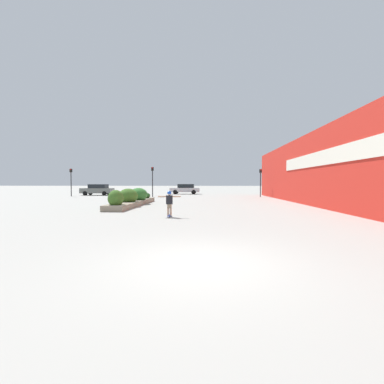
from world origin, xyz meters
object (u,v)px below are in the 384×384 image
object	(u,v)px
traffic_light_left	(152,177)
car_leftmost	(97,190)
skateboard	(169,216)
car_center_left	(185,189)
skateboarder	(169,201)
traffic_light_right	(261,178)
traffic_light_far_left	(71,178)

from	to	relation	value
traffic_light_left	car_leftmost	bearing A→B (deg)	157.14
skateboard	car_center_left	distance (m)	27.40
car_center_left	skateboarder	bearing A→B (deg)	-176.72
skateboard	car_center_left	xyz separation A→B (m)	(-1.57, 27.35, 0.76)
car_center_left	traffic_light_left	distance (m)	9.20
car_center_left	traffic_light_right	size ratio (longest dim) A/B	1.32
skateboard	skateboarder	size ratio (longest dim) A/B	0.61
skateboard	traffic_light_left	xyz separation A→B (m)	(-4.99, 18.98, 2.47)
car_leftmost	skateboard	bearing A→B (deg)	-148.76
skateboard	traffic_light_left	size ratio (longest dim) A/B	0.21
car_center_left	traffic_light_far_left	size ratio (longest dim) A/B	1.28
car_center_left	skateboard	bearing A→B (deg)	-176.72
car_center_left	traffic_light_left	xyz separation A→B (m)	(-3.42, -8.37, 1.71)
car_center_left	traffic_light_far_left	xyz separation A→B (m)	(-14.33, -7.85, 1.63)
traffic_light_left	car_center_left	bearing A→B (deg)	67.77
skateboarder	traffic_light_left	distance (m)	19.70
skateboarder	skateboard	bearing A→B (deg)	-81.62
skateboard	car_leftmost	size ratio (longest dim) A/B	0.17
traffic_light_left	skateboard	bearing A→B (deg)	-75.27
car_center_left	traffic_light_right	bearing A→B (deg)	-127.51
skateboarder	traffic_light_left	xyz separation A→B (m)	(-4.99, 18.98, 1.68)
skateboard	traffic_light_left	bearing A→B (deg)	102.49
car_center_left	traffic_light_far_left	bearing A→B (deg)	118.73
car_leftmost	traffic_light_left	size ratio (longest dim) A/B	1.18
traffic_light_right	traffic_light_left	bearing A→B (deg)	-177.62
car_center_left	traffic_light_far_left	world-z (taller)	traffic_light_far_left
traffic_light_far_left	skateboarder	bearing A→B (deg)	-50.80
skateboarder	car_center_left	size ratio (longest dim) A/B	0.27
traffic_light_right	car_leftmost	bearing A→B (deg)	172.02
skateboarder	car_leftmost	world-z (taller)	car_leftmost
car_leftmost	traffic_light_far_left	distance (m)	4.17
skateboard	skateboarder	world-z (taller)	skateboarder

